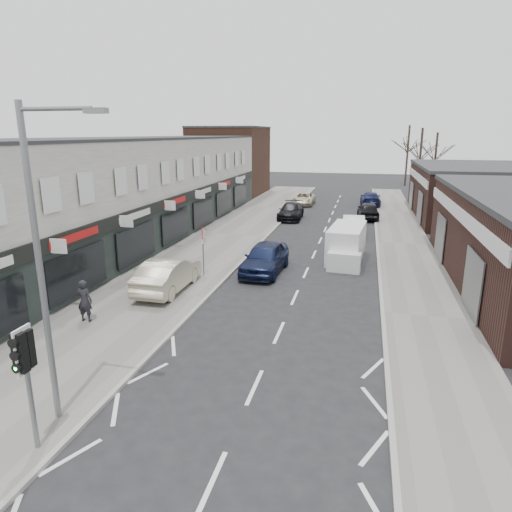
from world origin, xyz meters
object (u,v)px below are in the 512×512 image
Objects in this scene: parked_car_left_c at (304,199)px; white_van at (346,244)px; parked_car_right_b at (368,211)px; street_lamp at (44,253)px; warning_sign at (203,237)px; parked_car_left_b at (291,211)px; sedan_on_pavement at (168,274)px; parked_car_left_a at (265,258)px; pedestrian at (84,301)px; traffic_light at (25,361)px; parked_car_right_c at (370,199)px; parked_car_right_a at (353,224)px.

white_van is at bearing -76.17° from parked_car_left_c.
parked_car_right_b is (6.69, -7.02, 0.12)m from parked_car_left_c.
warning_sign is at bearing 92.84° from street_lamp.
sedan_on_pavement is at bearing -98.92° from parked_car_left_b.
pedestrian is at bearing -120.13° from parked_car_left_a.
parked_car_left_c is at bearing 88.30° from parked_car_left_b.
parked_car_right_b is (7.69, 33.47, -1.66)m from traffic_light.
street_lamp reaches higher than sedan_on_pavement.
parked_car_left_c is at bearing -49.82° from parked_car_right_b.
sedan_on_pavement is at bearing -113.97° from pedestrian.
parked_car_left_a is at bearing -125.19° from pedestrian.
warning_sign is 0.56× the size of parked_car_left_a.
street_lamp is 10.83m from sedan_on_pavement.
parked_car_right_c is at bearing -107.65° from sedan_on_pavement.
parked_car_right_a is at bearing -68.23° from parked_car_left_c.
parked_car_right_c is at bearing 7.60° from parked_car_left_c.
parked_car_right_b is 7.99m from parked_car_right_c.
white_van is 1.20× the size of parked_car_right_a.
white_van is 5.52m from parked_car_left_a.
traffic_light is 20.22m from white_van.
parked_car_left_a is (2.96, 1.53, -1.37)m from warning_sign.
parked_car_left_b reaches higher than parked_car_left_c.
traffic_light is 2.52m from street_lamp.
parked_car_right_a is (7.36, 12.71, -1.46)m from warning_sign.
parked_car_left_b is at bearing -90.36° from parked_car_left_c.
white_van is at bearing 43.16° from parked_car_left_a.
traffic_light is 0.70× the size of parked_car_right_b.
parked_car_left_b is (-5.40, 12.71, -0.26)m from white_van.
traffic_light reaches higher than pedestrian.
parked_car_left_c is 14.86m from parked_car_right_a.
parked_car_left_a is at bearing -87.49° from parked_car_left_b.
traffic_light is at bearing -84.12° from street_lamp.
pedestrian is at bearing -109.87° from warning_sign.
parked_car_right_a is (8.20, 15.44, -0.16)m from sedan_on_pavement.
parked_car_right_c is (8.66, 27.44, -1.48)m from warning_sign.
street_lamp is 33.41m from parked_car_right_b.
parked_car_right_a is 14.79m from parked_car_right_c.
parked_car_left_b is at bearing 96.89° from parked_car_left_a.
warning_sign is 14.76m from parked_car_right_a.
traffic_light reaches higher than white_van.
sedan_on_pavement reaches higher than parked_car_left_b.
traffic_light is 31.89m from parked_car_left_b.
parked_car_right_b is (7.81, 32.25, -3.86)m from street_lamp.
parked_car_right_a is at bearing 77.42° from parked_car_right_b.
parked_car_right_c is (11.18, 34.41, -0.26)m from pedestrian.
warning_sign reaches higher than parked_car_right_b.
parked_car_left_a is at bearing 69.56° from parked_car_right_b.
sedan_on_pavement is at bearing -129.06° from parked_car_left_a.
white_van is at bearing 86.58° from parked_car_right_a.
warning_sign is at bearing 58.01° from parked_car_right_a.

